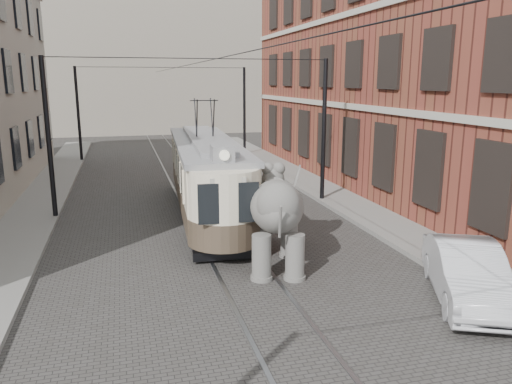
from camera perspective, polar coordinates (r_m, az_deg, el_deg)
name	(u,v)px	position (r m, az deg, el deg)	size (l,w,h in m)	color
ground	(235,260)	(14.66, -2.39, -7.80)	(120.00, 120.00, 0.00)	#3B3937
tram_rails	(235,259)	(14.65, -2.39, -7.76)	(1.54, 80.00, 0.02)	slate
sidewalk_right	(416,241)	(16.91, 17.94, -5.33)	(2.00, 60.00, 0.15)	slate
brick_building	(411,62)	(26.42, 17.41, 14.04)	(8.00, 26.00, 12.00)	brown
distant_block	(148,62)	(53.51, -12.29, 14.45)	(28.00, 10.00, 14.00)	gray
catenary	(200,139)	(18.73, -6.48, 6.09)	(11.00, 30.20, 6.00)	black
tram	(205,158)	(19.24, -5.84, 3.94)	(2.31, 11.19, 4.44)	beige
elephant	(276,220)	(13.68, 2.37, -3.28)	(2.46, 4.47, 2.74)	#5D5B56
parked_car	(467,273)	(12.92, 23.13, -8.51)	(1.46, 4.16, 1.37)	silver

